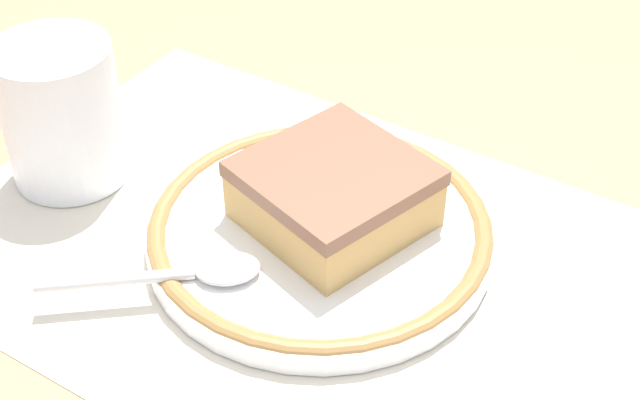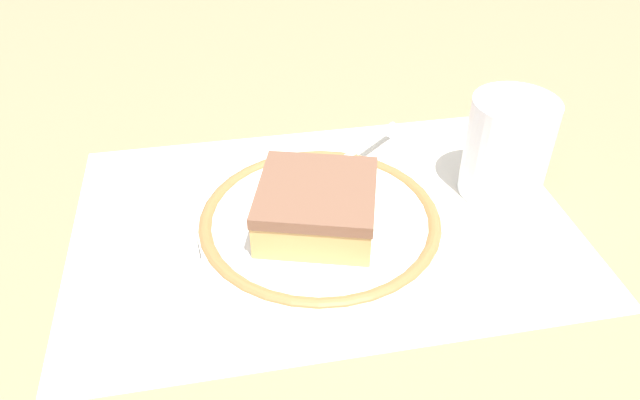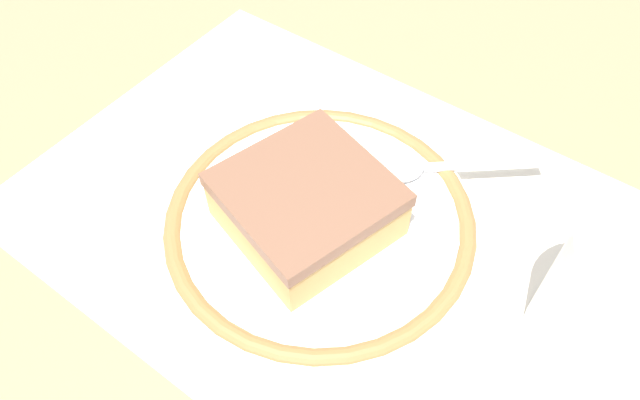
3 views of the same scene
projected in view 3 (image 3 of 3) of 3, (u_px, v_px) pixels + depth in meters
ground_plane at (338, 222)px, 0.43m from camera, size 2.40×2.40×0.00m
placemat at (338, 221)px, 0.43m from camera, size 0.45×0.31×0.00m
plate at (320, 223)px, 0.41m from camera, size 0.22×0.22×0.02m
cake_slice at (307, 204)px, 0.39m from camera, size 0.12×0.12×0.04m
spoon at (426, 167)px, 0.43m from camera, size 0.11×0.10×0.01m
cup at (613, 309)px, 0.34m from camera, size 0.08×0.08×0.10m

